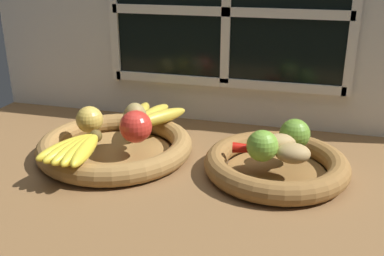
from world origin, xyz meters
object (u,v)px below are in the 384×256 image
at_px(fruit_bowl_right, 276,165).
at_px(apple_golden_left, 89,120).
at_px(apple_red_right, 136,127).
at_px(potato_small, 293,153).
at_px(fruit_bowl_left, 115,146).
at_px(banana_bunch_back, 150,116).
at_px(lime_far, 295,134).
at_px(lime_near, 262,146).
at_px(pear_brown, 135,119).
at_px(banana_bunch_front, 76,148).
at_px(potato_large, 278,144).
at_px(chili_pepper, 266,150).

xyz_separation_m(fruit_bowl_right, apple_golden_left, (-0.45, 0.01, 0.06)).
bearing_deg(apple_red_right, potato_small, -2.63).
distance_m(fruit_bowl_left, fruit_bowl_right, 0.38).
height_order(fruit_bowl_right, banana_bunch_back, banana_bunch_back).
bearing_deg(lime_far, lime_near, -125.84).
relative_size(fruit_bowl_right, apple_golden_left, 4.85).
relative_size(pear_brown, lime_far, 1.17).
height_order(lime_near, lime_far, lime_far).
relative_size(fruit_bowl_left, banana_bunch_back, 2.03).
bearing_deg(potato_small, banana_bunch_front, -168.71).
bearing_deg(potato_large, pear_brown, 176.01).
height_order(banana_bunch_back, chili_pepper, banana_bunch_back).
xyz_separation_m(fruit_bowl_left, pear_brown, (0.04, 0.02, 0.07)).
xyz_separation_m(apple_red_right, lime_near, (0.29, -0.02, -0.00)).
bearing_deg(potato_large, chili_pepper, -153.77).
bearing_deg(apple_golden_left, fruit_bowl_right, -0.79).
relative_size(potato_small, lime_near, 1.09).
xyz_separation_m(apple_golden_left, potato_large, (0.45, -0.01, -0.01)).
distance_m(potato_small, lime_near, 0.06).
height_order(fruit_bowl_left, banana_bunch_back, banana_bunch_back).
relative_size(fruit_bowl_right, banana_bunch_front, 1.80).
xyz_separation_m(apple_red_right, chili_pepper, (0.29, 0.01, -0.03)).
relative_size(pear_brown, chili_pepper, 0.55).
relative_size(potato_large, chili_pepper, 0.58).
relative_size(fruit_bowl_left, chili_pepper, 2.55).
relative_size(pear_brown, banana_bunch_back, 0.44).
bearing_deg(banana_bunch_front, apple_golden_left, 105.86).
height_order(apple_red_right, potato_small, apple_red_right).
height_order(pear_brown, banana_bunch_front, pear_brown).
height_order(pear_brown, potato_small, pear_brown).
bearing_deg(banana_bunch_back, banana_bunch_front, -108.02).
xyz_separation_m(fruit_bowl_left, apple_red_right, (0.06, -0.02, 0.06)).
height_order(banana_bunch_back, lime_far, lime_far).
relative_size(fruit_bowl_left, apple_golden_left, 5.68).
distance_m(pear_brown, chili_pepper, 0.32).
relative_size(lime_far, chili_pepper, 0.47).
bearing_deg(chili_pepper, banana_bunch_front, -169.90).
bearing_deg(lime_far, potato_large, -127.87).
bearing_deg(banana_bunch_back, fruit_bowl_right, -18.87).
xyz_separation_m(potato_small, potato_large, (-0.03, 0.03, 0.00)).
distance_m(banana_bunch_front, banana_bunch_back, 0.25).
xyz_separation_m(lime_far, chili_pepper, (-0.05, -0.05, -0.02)).
bearing_deg(potato_small, potato_large, 135.00).
bearing_deg(chili_pepper, fruit_bowl_left, 172.22).
distance_m(fruit_bowl_left, apple_red_right, 0.09).
distance_m(potato_small, chili_pepper, 0.06).
height_order(pear_brown, potato_large, pear_brown).
xyz_separation_m(fruit_bowl_right, chili_pepper, (-0.02, -0.01, 0.04)).
height_order(banana_bunch_front, lime_near, lime_near).
distance_m(fruit_bowl_left, lime_near, 0.36).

